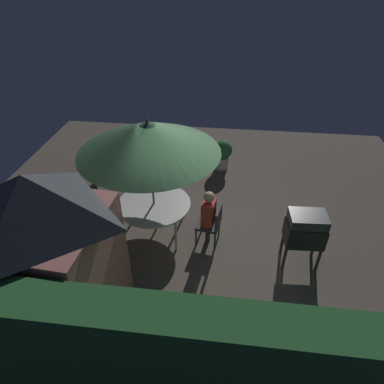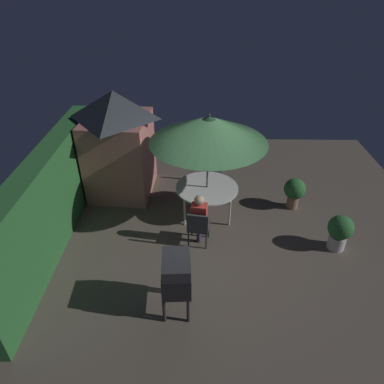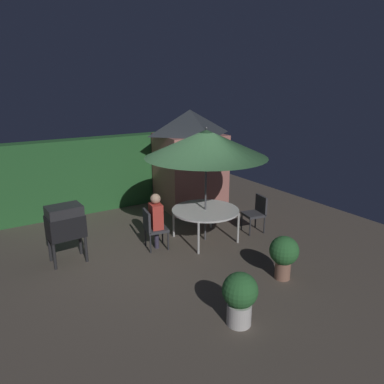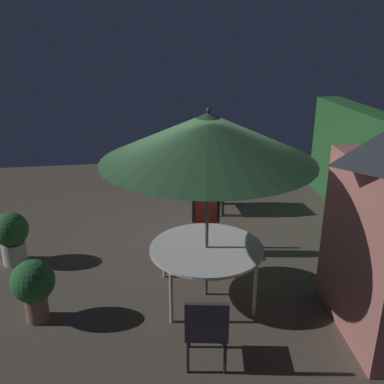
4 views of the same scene
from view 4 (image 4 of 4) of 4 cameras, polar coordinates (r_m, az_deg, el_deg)
name	(u,v)px [view 4 (image 4 of 4)]	position (r m, az deg, el deg)	size (l,w,h in m)	color
ground_plane	(192,258)	(7.16, -0.05, -8.68)	(11.00, 11.00, 0.00)	brown
patio_table	(207,250)	(5.93, 1.92, -7.63)	(1.54, 1.54, 0.75)	white
patio_umbrella	(208,137)	(5.36, 2.12, 7.19)	(2.71, 2.71, 2.63)	#4C4C51
bbq_grill	(210,170)	(8.68, 2.36, 2.86)	(0.73, 0.54, 1.20)	black
chair_near_shed	(206,223)	(7.14, 1.83, -4.05)	(0.54, 0.53, 0.90)	#38383D
chair_far_side	(207,327)	(4.88, 1.92, -17.22)	(0.54, 0.53, 0.90)	#38383D
potted_plant_by_shed	(34,285)	(5.90, -20.06, -11.40)	(0.54, 0.54, 0.84)	#936651
potted_plant_by_grill	(11,235)	(7.39, -22.58, -5.22)	(0.54, 0.54, 0.85)	silver
person_in_red	(206,210)	(6.96, 1.86, -2.39)	(0.29, 0.38, 1.26)	#CC3D33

